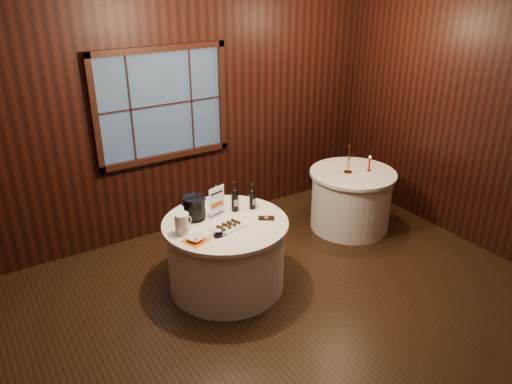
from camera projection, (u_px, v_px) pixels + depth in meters
ground at (281, 339)px, 4.58m from camera, size 6.00×6.00×0.00m
back_wall at (162, 113)px, 5.84m from camera, size 6.00×0.10×3.00m
main_table at (226, 254)px, 5.19m from camera, size 1.28×1.28×0.77m
side_table at (351, 199)px, 6.39m from camera, size 1.08×1.08×0.77m
sign_stand at (216, 205)px, 5.11m from camera, size 0.20×0.14×0.33m
port_bottle_left at (235, 198)px, 5.20m from camera, size 0.08×0.08×0.33m
port_bottle_right at (252, 198)px, 5.25m from camera, size 0.07×0.07×0.29m
ice_bucket at (195, 207)px, 5.03m from camera, size 0.24×0.24×0.24m
chocolate_plate at (229, 226)px, 4.91m from camera, size 0.36×0.28×0.05m
chocolate_box at (266, 218)px, 5.08m from camera, size 0.18×0.16×0.01m
grape_bunch at (219, 234)px, 4.75m from camera, size 0.19×0.11×0.04m
glass_pitcher at (182, 223)px, 4.77m from camera, size 0.19×0.15×0.21m
orange_napkin at (196, 240)px, 4.68m from camera, size 0.27×0.27×0.00m
cracker_bowl at (196, 239)px, 4.67m from camera, size 0.20×0.20×0.04m
brass_candlestick at (349, 163)px, 6.14m from camera, size 0.11×0.11×0.38m
red_candle at (369, 165)px, 6.22m from camera, size 0.05×0.05×0.20m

